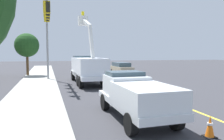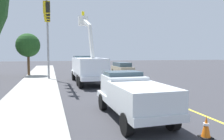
{
  "view_description": "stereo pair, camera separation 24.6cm",
  "coord_description": "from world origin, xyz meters",
  "px_view_note": "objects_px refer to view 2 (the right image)",
  "views": [
    {
      "loc": [
        -21.32,
        6.14,
        3.02
      ],
      "look_at": [
        -1.72,
        1.39,
        1.4
      ],
      "focal_mm": 34.44,
      "sensor_mm": 36.0,
      "label": 1
    },
    {
      "loc": [
        -21.37,
        5.9,
        3.02
      ],
      "look_at": [
        -1.72,
        1.39,
        1.4
      ],
      "focal_mm": 34.44,
      "sensor_mm": 36.0,
      "label": 2
    }
  ],
  "objects_px": {
    "traffic_cone_leading": "(206,127)",
    "traffic_cone_mid_rear": "(99,74)",
    "passing_minivan": "(122,68)",
    "traffic_cone_mid_front": "(121,85)",
    "utility_bucket_truck": "(88,67)",
    "service_pickup_truck": "(133,95)",
    "traffic_signal_mast": "(48,24)"
  },
  "relations": [
    {
      "from": "traffic_cone_mid_rear",
      "to": "traffic_signal_mast",
      "type": "distance_m",
      "value": 8.51
    },
    {
      "from": "traffic_signal_mast",
      "to": "service_pickup_truck",
      "type": "bearing_deg",
      "value": -161.36
    },
    {
      "from": "traffic_cone_mid_front",
      "to": "traffic_signal_mast",
      "type": "bearing_deg",
      "value": 43.93
    },
    {
      "from": "traffic_cone_leading",
      "to": "passing_minivan",
      "type": "bearing_deg",
      "value": -7.99
    },
    {
      "from": "service_pickup_truck",
      "to": "traffic_cone_mid_front",
      "type": "height_order",
      "value": "service_pickup_truck"
    },
    {
      "from": "traffic_cone_leading",
      "to": "traffic_signal_mast",
      "type": "height_order",
      "value": "traffic_signal_mast"
    },
    {
      "from": "traffic_cone_mid_front",
      "to": "traffic_cone_mid_rear",
      "type": "xyz_separation_m",
      "value": [
        9.38,
        0.21,
        0.0
      ]
    },
    {
      "from": "service_pickup_truck",
      "to": "passing_minivan",
      "type": "xyz_separation_m",
      "value": [
        19.47,
        -4.95,
        -0.15
      ]
    },
    {
      "from": "service_pickup_truck",
      "to": "traffic_signal_mast",
      "type": "bearing_deg",
      "value": 18.64
    },
    {
      "from": "utility_bucket_truck",
      "to": "traffic_cone_mid_front",
      "type": "distance_m",
      "value": 5.51
    },
    {
      "from": "utility_bucket_truck",
      "to": "passing_minivan",
      "type": "xyz_separation_m",
      "value": [
        7.38,
        -5.63,
        -0.64
      ]
    },
    {
      "from": "passing_minivan",
      "to": "traffic_signal_mast",
      "type": "xyz_separation_m",
      "value": [
        -6.15,
        9.44,
        4.86
      ]
    },
    {
      "from": "passing_minivan",
      "to": "service_pickup_truck",
      "type": "bearing_deg",
      "value": 165.73
    },
    {
      "from": "utility_bucket_truck",
      "to": "passing_minivan",
      "type": "bearing_deg",
      "value": -37.34
    },
    {
      "from": "traffic_cone_mid_front",
      "to": "traffic_signal_mast",
      "type": "height_order",
      "value": "traffic_signal_mast"
    },
    {
      "from": "passing_minivan",
      "to": "traffic_cone_mid_front",
      "type": "height_order",
      "value": "passing_minivan"
    },
    {
      "from": "traffic_cone_mid_front",
      "to": "traffic_cone_mid_rear",
      "type": "distance_m",
      "value": 9.39
    },
    {
      "from": "utility_bucket_truck",
      "to": "traffic_cone_leading",
      "type": "relative_size",
      "value": 10.51
    },
    {
      "from": "service_pickup_truck",
      "to": "traffic_cone_leading",
      "type": "height_order",
      "value": "service_pickup_truck"
    },
    {
      "from": "utility_bucket_truck",
      "to": "traffic_cone_mid_rear",
      "type": "xyz_separation_m",
      "value": [
        4.44,
        -1.91,
        -1.19
      ]
    },
    {
      "from": "traffic_signal_mast",
      "to": "utility_bucket_truck",
      "type": "bearing_deg",
      "value": -107.8
    },
    {
      "from": "traffic_cone_leading",
      "to": "traffic_cone_mid_rear",
      "type": "distance_m",
      "value": 19.25
    },
    {
      "from": "passing_minivan",
      "to": "traffic_signal_mast",
      "type": "relative_size",
      "value": 0.59
    },
    {
      "from": "utility_bucket_truck",
      "to": "traffic_cone_mid_front",
      "type": "bearing_deg",
      "value": -156.74
    },
    {
      "from": "traffic_cone_mid_front",
      "to": "traffic_cone_mid_rear",
      "type": "height_order",
      "value": "traffic_cone_mid_rear"
    },
    {
      "from": "utility_bucket_truck",
      "to": "service_pickup_truck",
      "type": "relative_size",
      "value": 1.46
    },
    {
      "from": "passing_minivan",
      "to": "traffic_signal_mast",
      "type": "height_order",
      "value": "traffic_signal_mast"
    },
    {
      "from": "passing_minivan",
      "to": "traffic_cone_mid_front",
      "type": "relative_size",
      "value": 5.73
    },
    {
      "from": "traffic_cone_leading",
      "to": "traffic_cone_mid_rear",
      "type": "relative_size",
      "value": 0.92
    },
    {
      "from": "traffic_cone_leading",
      "to": "utility_bucket_truck",
      "type": "bearing_deg",
      "value": 9.64
    },
    {
      "from": "traffic_cone_mid_front",
      "to": "traffic_cone_mid_rear",
      "type": "relative_size",
      "value": 0.99
    },
    {
      "from": "service_pickup_truck",
      "to": "traffic_cone_mid_front",
      "type": "xyz_separation_m",
      "value": [
        7.15,
        -1.45,
        -0.7
      ]
    }
  ]
}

